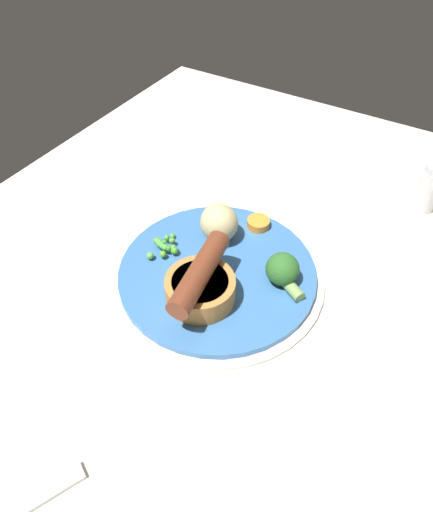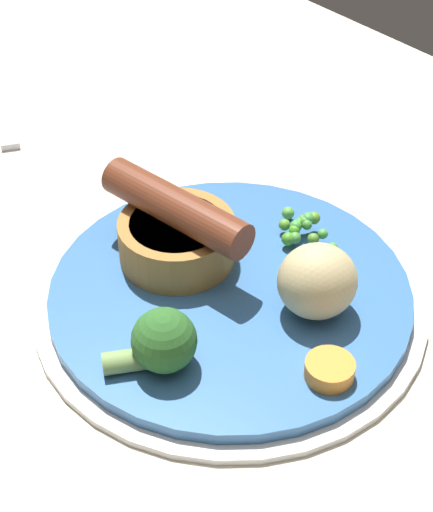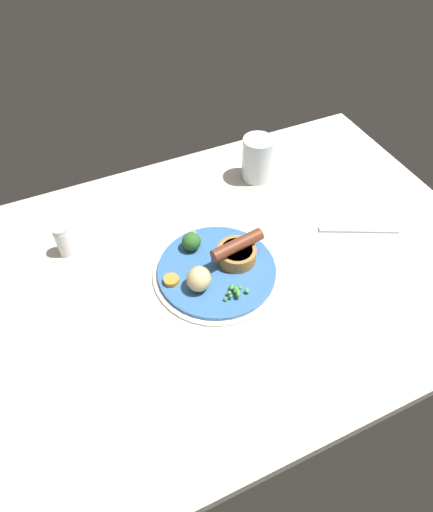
{
  "view_description": "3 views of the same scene",
  "coord_description": "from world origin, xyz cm",
  "px_view_note": "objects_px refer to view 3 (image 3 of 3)",
  "views": [
    {
      "loc": [
        -28.16,
        -19.11,
        46.33
      ],
      "look_at": [
        6.04,
        1.44,
        5.43
      ],
      "focal_mm": 32.0,
      "sensor_mm": 36.0,
      "label": 1
    },
    {
      "loc": [
        36.57,
        -27.91,
        43.93
      ],
      "look_at": [
        3.37,
        0.74,
        6.26
      ],
      "focal_mm": 60.0,
      "sensor_mm": 36.0,
      "label": 2
    },
    {
      "loc": [
        30.22,
        55.7,
        77.22
      ],
      "look_at": [
        4.5,
        -0.37,
        7.14
      ],
      "focal_mm": 32.0,
      "sensor_mm": 36.0,
      "label": 3
    }
  ],
  "objects_px": {
    "broccoli_floret_near": "(192,241)",
    "drinking_glass": "(257,159)",
    "sausage_pudding": "(237,253)",
    "fork": "(359,230)",
    "dinner_plate": "(217,271)",
    "pea_pile": "(236,291)",
    "salt_shaker": "(63,241)",
    "potato_chunk_0": "(199,279)",
    "carrot_slice_0": "(171,281)"
  },
  "relations": [
    {
      "from": "fork",
      "to": "broccoli_floret_near",
      "type": "bearing_deg",
      "value": 10.61
    },
    {
      "from": "broccoli_floret_near",
      "to": "carrot_slice_0",
      "type": "xyz_separation_m",
      "value": [
        0.07,
        0.07,
        -0.01
      ]
    },
    {
      "from": "dinner_plate",
      "to": "sausage_pudding",
      "type": "bearing_deg",
      "value": -177.29
    },
    {
      "from": "potato_chunk_0",
      "to": "sausage_pudding",
      "type": "bearing_deg",
      "value": -162.82
    },
    {
      "from": "sausage_pudding",
      "to": "carrot_slice_0",
      "type": "height_order",
      "value": "sausage_pudding"
    },
    {
      "from": "broccoli_floret_near",
      "to": "drinking_glass",
      "type": "bearing_deg",
      "value": 154.01
    },
    {
      "from": "salt_shaker",
      "to": "potato_chunk_0",
      "type": "bearing_deg",
      "value": 135.45
    },
    {
      "from": "dinner_plate",
      "to": "pea_pile",
      "type": "xyz_separation_m",
      "value": [
        -0.01,
        0.08,
        0.02
      ]
    },
    {
      "from": "sausage_pudding",
      "to": "broccoli_floret_near",
      "type": "relative_size",
      "value": 2.09
    },
    {
      "from": "sausage_pudding",
      "to": "fork",
      "type": "distance_m",
      "value": 0.3
    },
    {
      "from": "potato_chunk_0",
      "to": "fork",
      "type": "distance_m",
      "value": 0.4
    },
    {
      "from": "drinking_glass",
      "to": "salt_shaker",
      "type": "bearing_deg",
      "value": 6.76
    },
    {
      "from": "carrot_slice_0",
      "to": "salt_shaker",
      "type": "distance_m",
      "value": 0.25
    },
    {
      "from": "potato_chunk_0",
      "to": "fork",
      "type": "xyz_separation_m",
      "value": [
        -0.4,
        -0.01,
        -0.04
      ]
    },
    {
      "from": "potato_chunk_0",
      "to": "carrot_slice_0",
      "type": "xyz_separation_m",
      "value": [
        0.05,
        -0.03,
        -0.02
      ]
    },
    {
      "from": "sausage_pudding",
      "to": "drinking_glass",
      "type": "bearing_deg",
      "value": -134.31
    },
    {
      "from": "broccoli_floret_near",
      "to": "pea_pile",
      "type": "bearing_deg",
      "value": 40.97
    },
    {
      "from": "dinner_plate",
      "to": "sausage_pudding",
      "type": "height_order",
      "value": "sausage_pudding"
    },
    {
      "from": "broccoli_floret_near",
      "to": "dinner_plate",
      "type": "bearing_deg",
      "value": 46.63
    },
    {
      "from": "dinner_plate",
      "to": "broccoli_floret_near",
      "type": "distance_m",
      "value": 0.09
    },
    {
      "from": "dinner_plate",
      "to": "potato_chunk_0",
      "type": "xyz_separation_m",
      "value": [
        0.05,
        0.03,
        0.03
      ]
    },
    {
      "from": "potato_chunk_0",
      "to": "fork",
      "type": "relative_size",
      "value": 0.29
    },
    {
      "from": "pea_pile",
      "to": "salt_shaker",
      "type": "xyz_separation_m",
      "value": [
        0.28,
        -0.26,
        0.01
      ]
    },
    {
      "from": "pea_pile",
      "to": "drinking_glass",
      "type": "relative_size",
      "value": 0.49
    },
    {
      "from": "broccoli_floret_near",
      "to": "fork",
      "type": "relative_size",
      "value": 0.32
    },
    {
      "from": "sausage_pudding",
      "to": "fork",
      "type": "relative_size",
      "value": 0.67
    },
    {
      "from": "pea_pile",
      "to": "broccoli_floret_near",
      "type": "distance_m",
      "value": 0.16
    },
    {
      "from": "fork",
      "to": "sausage_pudding",
      "type": "bearing_deg",
      "value": 20.97
    },
    {
      "from": "salt_shaker",
      "to": "pea_pile",
      "type": "bearing_deg",
      "value": 136.63
    },
    {
      "from": "pea_pile",
      "to": "sausage_pudding",
      "type": "bearing_deg",
      "value": -117.31
    },
    {
      "from": "dinner_plate",
      "to": "broccoli_floret_near",
      "type": "relative_size",
      "value": 4.69
    },
    {
      "from": "sausage_pudding",
      "to": "salt_shaker",
      "type": "distance_m",
      "value": 0.37
    },
    {
      "from": "drinking_glass",
      "to": "salt_shaker",
      "type": "height_order",
      "value": "drinking_glass"
    },
    {
      "from": "broccoli_floret_near",
      "to": "drinking_glass",
      "type": "distance_m",
      "value": 0.3
    },
    {
      "from": "sausage_pudding",
      "to": "broccoli_floret_near",
      "type": "bearing_deg",
      "value": -55.06
    },
    {
      "from": "sausage_pudding",
      "to": "fork",
      "type": "xyz_separation_m",
      "value": [
        -0.3,
        0.02,
        -0.03
      ]
    },
    {
      "from": "drinking_glass",
      "to": "fork",
      "type": "bearing_deg",
      "value": 114.52
    },
    {
      "from": "broccoli_floret_near",
      "to": "salt_shaker",
      "type": "bearing_deg",
      "value": -84.66
    },
    {
      "from": "fork",
      "to": "drinking_glass",
      "type": "xyz_separation_m",
      "value": [
        0.12,
        -0.27,
        0.05
      ]
    },
    {
      "from": "fork",
      "to": "salt_shaker",
      "type": "xyz_separation_m",
      "value": [
        0.62,
        -0.21,
        0.03
      ]
    },
    {
      "from": "potato_chunk_0",
      "to": "fork",
      "type": "bearing_deg",
      "value": -179.06
    },
    {
      "from": "broccoli_floret_near",
      "to": "potato_chunk_0",
      "type": "xyz_separation_m",
      "value": [
        0.03,
        0.11,
        0.01
      ]
    },
    {
      "from": "potato_chunk_0",
      "to": "drinking_glass",
      "type": "relative_size",
      "value": 0.46
    },
    {
      "from": "pea_pile",
      "to": "broccoli_floret_near",
      "type": "height_order",
      "value": "broccoli_floret_near"
    },
    {
      "from": "drinking_glass",
      "to": "broccoli_floret_near",
      "type": "bearing_deg",
      "value": 34.54
    },
    {
      "from": "drinking_glass",
      "to": "salt_shaker",
      "type": "xyz_separation_m",
      "value": [
        0.5,
        0.06,
        -0.02
      ]
    },
    {
      "from": "potato_chunk_0",
      "to": "carrot_slice_0",
      "type": "bearing_deg",
      "value": -35.93
    },
    {
      "from": "sausage_pudding",
      "to": "salt_shaker",
      "type": "relative_size",
      "value": 1.59
    },
    {
      "from": "carrot_slice_0",
      "to": "fork",
      "type": "bearing_deg",
      "value": 176.52
    },
    {
      "from": "broccoli_floret_near",
      "to": "carrot_slice_0",
      "type": "relative_size",
      "value": 1.86
    }
  ]
}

